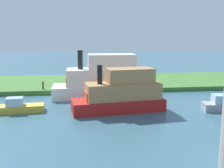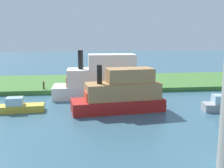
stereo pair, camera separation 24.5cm
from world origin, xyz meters
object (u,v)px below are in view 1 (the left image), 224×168
(person_on_bank, at_px, (121,79))
(mooring_post, at_px, (43,85))
(skiff_small, at_px, (20,107))
(pontoon_yellow, at_px, (102,80))
(motorboat_red, at_px, (121,94))

(person_on_bank, distance_m, mooring_post, 9.39)
(skiff_small, bearing_deg, pontoon_yellow, -147.69)
(person_on_bank, xyz_separation_m, pontoon_yellow, (2.69, 4.37, 0.65))
(mooring_post, distance_m, pontoon_yellow, 7.08)
(pontoon_yellow, distance_m, skiff_small, 9.12)
(skiff_small, bearing_deg, person_on_bank, -138.28)
(person_on_bank, height_order, pontoon_yellow, pontoon_yellow)
(skiff_small, bearing_deg, mooring_post, -98.42)
(motorboat_red, bearing_deg, person_on_bank, -99.09)
(motorboat_red, xyz_separation_m, pontoon_yellow, (1.11, -5.50, 0.34))
(mooring_post, distance_m, skiff_small, 7.50)
(person_on_bank, relative_size, skiff_small, 0.35)
(mooring_post, bearing_deg, person_on_bank, -169.00)
(person_on_bank, bearing_deg, pontoon_yellow, 58.42)
(mooring_post, height_order, motorboat_red, motorboat_red)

